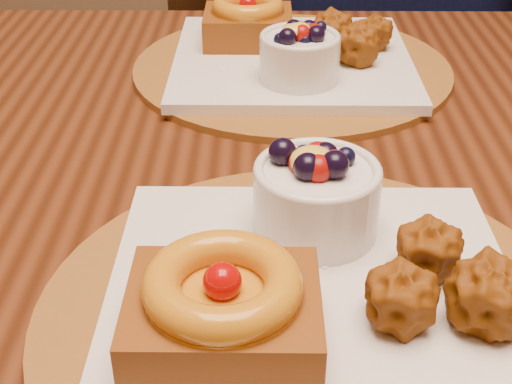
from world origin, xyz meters
TOP-DOWN VIEW (x-y plane):
  - dining_table at (-0.04, 0.03)m, footprint 1.60×0.90m
  - place_setting_near at (-0.04, -0.19)m, footprint 0.38×0.38m
  - place_setting_far at (-0.04, 0.24)m, footprint 0.38×0.38m
  - chair_far at (-0.03, 0.71)m, footprint 0.50×0.50m

SIDE VIEW (x-z plane):
  - chair_far at x=-0.03m, z-range 0.05..0.90m
  - dining_table at x=-0.04m, z-range 0.30..1.06m
  - place_setting_far at x=-0.04m, z-range 0.74..0.82m
  - place_setting_near at x=-0.04m, z-range 0.74..0.83m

